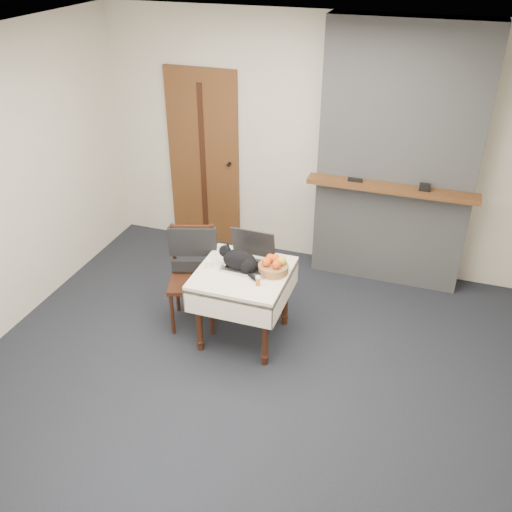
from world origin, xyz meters
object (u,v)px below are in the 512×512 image
Objects in this scene: cream_jar at (209,264)px; cat at (240,260)px; pill_bottle at (258,281)px; laptop at (249,257)px; fruit_basket at (274,266)px; side_table at (243,282)px; chair at (193,262)px; door at (204,159)px.

cat is at bearing 11.60° from cream_jar.
laptop is at bearing 121.49° from pill_bottle.
cream_jar is 0.56m from fruit_basket.
laptop is at bearing 166.65° from fruit_basket.
side_table is at bearing -16.71° from cat.
pill_bottle is at bearing -104.66° from fruit_basket.
pill_bottle is at bearing -14.27° from cream_jar.
chair reaches higher than cat.
laptop is 1.56× the size of fruit_basket.
cat reaches higher than pill_bottle.
cat is 0.56m from chair.
laptop is 0.34m from pill_bottle.
pill_bottle is at bearing -55.11° from door.
fruit_basket is 0.27× the size of chair.
chair is (-0.79, 0.07, -0.16)m from fruit_basket.
chair is at bearing 174.73° from fruit_basket.
side_table is 1.87× the size of cat.
cream_jar reaches higher than side_table.
laptop is (0.01, 0.13, 0.19)m from side_table.
side_table is at bearing -56.99° from door.
pill_bottle is 0.32× the size of fruit_basket.
fruit_basket is at bearing -11.88° from laptop.
side_table is 9.39× the size of pill_bottle.
cat reaches higher than cream_jar.
chair reaches higher than pill_bottle.
cat is 0.29m from fruit_basket.
chair reaches higher than side_table.
fruit_basket is (0.28, 0.06, -0.03)m from cat.
cat is at bearing -168.85° from fruit_basket.
side_table is 1.92× the size of laptop.
fruit_basket is at bearing 24.02° from cat.
laptop reaches higher than side_table.
door is 7.70× the size of fruit_basket.
chair is (-0.73, 0.31, -0.14)m from pill_bottle.
cream_jar is at bearing -150.12° from laptop.
laptop is at bearing 82.16° from cat.
fruit_basket reaches higher than side_table.
fruit_basket is (0.55, 0.11, 0.03)m from cream_jar.
laptop is 0.12m from cat.
cat is at bearing -109.24° from laptop.
laptop is 0.25m from fruit_basket.
door is 2.03m from fruit_basket.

